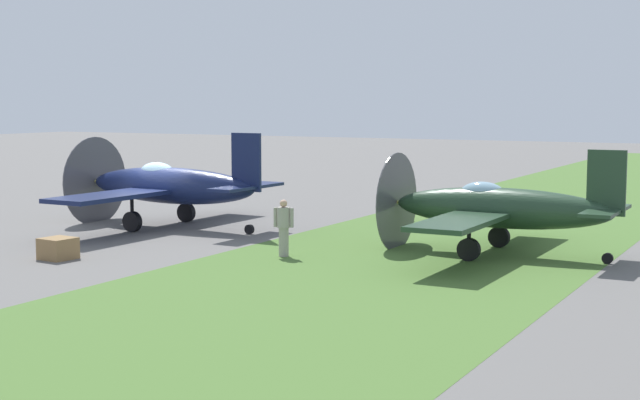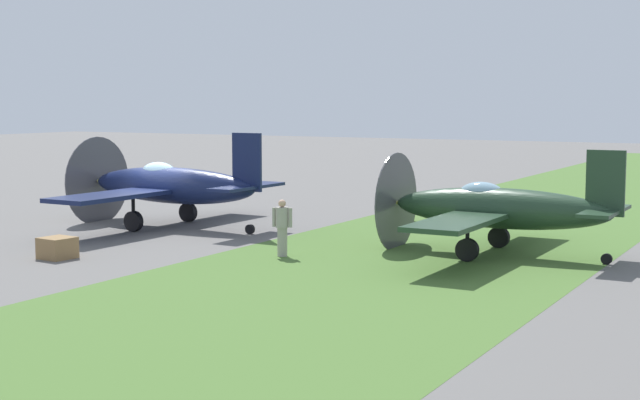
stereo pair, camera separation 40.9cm
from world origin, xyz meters
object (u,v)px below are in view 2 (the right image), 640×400
supply_crate (57,248)px  runway_marker_cone (390,210)px  airplane_wingman (495,208)px  ground_crew_chief (282,226)px  airplane_lead (169,185)px  fuel_drum (403,209)px

supply_crate → runway_marker_cone: bearing=-16.3°
airplane_wingman → ground_crew_chief: size_ratio=5.55×
ground_crew_chief → supply_crate: ground_crew_chief is taller
runway_marker_cone → airplane_wingman: bearing=-137.5°
airplane_lead → fuel_drum: bearing=-46.4°
airplane_wingman → ground_crew_chief: airplane_wingman is taller
airplane_lead → supply_crate: (-7.16, -1.40, -1.24)m
airplane_lead → supply_crate: size_ratio=11.60×
supply_crate → runway_marker_cone: (14.54, -4.26, -0.10)m
airplane_lead → ground_crew_chief: size_ratio=6.03×
ground_crew_chief → airplane_wingman: bearing=-162.4°
airplane_wingman → fuel_drum: (6.39, 5.86, -0.99)m
airplane_lead → supply_crate: airplane_lead is taller
ground_crew_chief → airplane_lead: bearing=-39.9°
fuel_drum → supply_crate: bearing=158.0°
fuel_drum → runway_marker_cone: (1.23, 1.13, -0.23)m
ground_crew_chief → fuel_drum: bearing=-101.5°
supply_crate → airplane_wingman: bearing=-58.4°
airplane_lead → ground_crew_chief: bearing=-115.3°
airplane_wingman → supply_crate: bearing=121.9°
airplane_lead → ground_crew_chief: 7.94m
fuel_drum → runway_marker_cone: fuel_drum is taller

